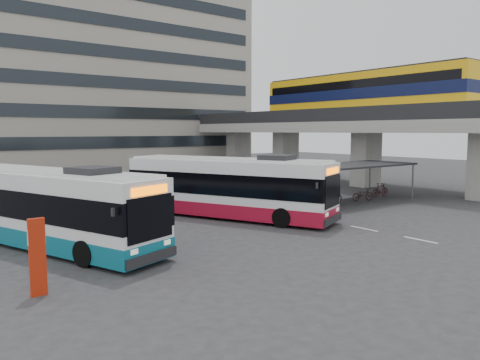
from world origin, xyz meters
TOP-DOWN VIEW (x-y plane):
  - ground at (0.00, 0.00)m, footprint 120.00×120.00m
  - viaduct at (17.00, 10.44)m, footprint 8.00×32.00m
  - bike_shelter at (8.45, 3.00)m, footprint 10.00×4.00m
  - office_block at (6.00, 36.00)m, footprint 30.00×15.00m
  - road_markings at (2.50, -3.00)m, footprint 0.15×7.60m
  - bus_main at (-0.91, 3.55)m, footprint 7.07×11.91m
  - bus_teal at (-10.64, 2.75)m, footprint 6.14×11.69m
  - pedestrian at (-4.46, 5.38)m, footprint 0.51×0.66m
  - sign_totem_south at (-12.56, -3.11)m, footprint 0.49×0.16m

SIDE VIEW (x-z plane):
  - ground at x=0.00m, z-range 0.00..0.00m
  - road_markings at x=2.50m, z-range 0.00..0.01m
  - pedestrian at x=-4.46m, z-range 0.00..1.59m
  - sign_totem_south at x=-12.56m, z-range 0.04..2.31m
  - bus_teal at x=-10.64m, z-range -0.12..3.28m
  - bus_main at x=-0.91m, z-range -0.13..3.39m
  - bike_shelter at x=8.45m, z-range 0.37..2.91m
  - viaduct at x=17.00m, z-range 1.39..11.07m
  - office_block at x=6.00m, z-range 0.00..25.00m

